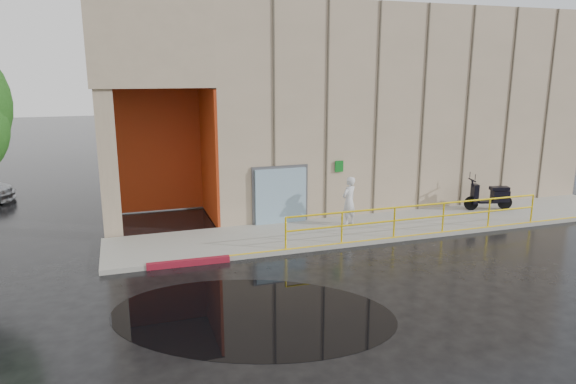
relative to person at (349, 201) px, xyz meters
The scene contains 8 objects.
ground 5.55m from the person, 116.55° to the right, with size 120.00×120.00×0.00m, color black.
sidewalk 1.87m from the person, 13.79° to the right, with size 20.00×3.00×0.15m, color gray.
building 7.38m from the person, 66.45° to the left, with size 20.00×10.17×8.00m.
guardrail 2.53m from the person, 43.75° to the right, with size 9.56×0.06×1.03m.
person is the anchor object (origin of this frame).
scooter 6.18m from the person, ahead, with size 1.98×1.06×1.50m.
red_curb 6.32m from the person, 162.67° to the right, with size 2.40×0.18×0.18m, color maroon.
puddle 7.48m from the person, 132.27° to the right, with size 6.69×4.12×0.01m, color black.
Camera 1 is at (-5.18, -11.29, 5.53)m, focal length 32.00 mm.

